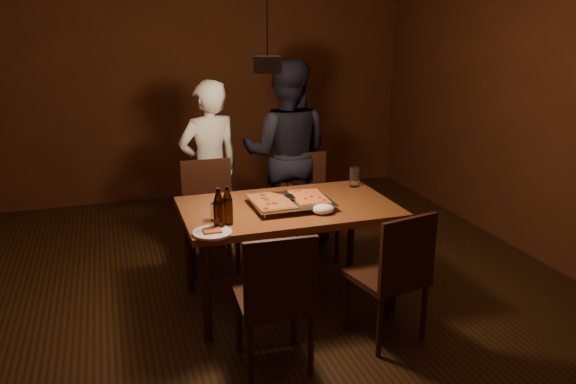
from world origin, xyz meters
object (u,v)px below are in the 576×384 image
object	(u,v)px
pizza_tray	(291,203)
pendant_lamp	(268,63)
chair_far_left	(209,204)
dining_table	(288,215)
plate_slice	(212,233)
chair_near_right	(395,266)
beer_bottle_a	(219,209)
chair_near_left	(277,291)
chair_far_right	(307,196)
diner_dark	(286,154)
beer_bottle_b	(228,205)
diner_white	(210,169)

from	to	relation	value
pizza_tray	pendant_lamp	distance (m)	1.02
chair_far_left	pizza_tray	distance (m)	0.99
dining_table	plate_slice	xyz separation A→B (m)	(-0.62, -0.38, 0.08)
chair_near_right	beer_bottle_a	distance (m)	1.17
chair_near_left	plate_slice	distance (m)	0.57
chair_far_right	pendant_lamp	size ratio (longest dim) A/B	0.44
beer_bottle_a	diner_dark	bearing A→B (deg)	57.64
beer_bottle_b	plate_slice	size ratio (longest dim) A/B	1.04
chair_far_left	pendant_lamp	bearing A→B (deg)	104.44
chair_near_right	plate_slice	distance (m)	1.16
pizza_tray	beer_bottle_a	distance (m)	0.64
dining_table	chair_near_right	bearing A→B (deg)	-58.04
chair_near_right	beer_bottle_b	bearing A→B (deg)	140.32
pizza_tray	beer_bottle_b	bearing A→B (deg)	-158.34
chair_near_left	dining_table	bearing A→B (deg)	70.61
diner_dark	plate_slice	bearing A→B (deg)	80.65
chair_far_right	chair_near_left	xyz separation A→B (m)	(-0.78, -1.63, 0.00)
pizza_tray	diner_dark	bearing A→B (deg)	71.91
plate_slice	pendant_lamp	xyz separation A→B (m)	(0.43, 0.22, 1.00)
plate_slice	diner_dark	xyz separation A→B (m)	(0.97, 1.51, 0.09)
beer_bottle_a	chair_near_right	bearing A→B (deg)	-23.45
beer_bottle_b	diner_dark	bearing A→B (deg)	58.53
dining_table	chair_far_left	xyz separation A→B (m)	(-0.42, 0.84, -0.14)
diner_dark	pendant_lamp	world-z (taller)	pendant_lamp
dining_table	pizza_tray	world-z (taller)	pizza_tray
chair_near_right	pizza_tray	world-z (taller)	chair_near_right
dining_table	beer_bottle_b	xyz separation A→B (m)	(-0.49, -0.24, 0.20)
chair_near_left	diner_dark	xyz separation A→B (m)	(0.69, 1.96, 0.31)
chair_far_right	beer_bottle_b	distance (m)	1.43
dining_table	pendant_lamp	world-z (taller)	pendant_lamp
chair_near_right	plate_slice	world-z (taller)	chair_near_right
chair_near_right	beer_bottle_a	world-z (taller)	beer_bottle_a
chair_far_right	beer_bottle_a	size ratio (longest dim) A/B	1.81
chair_near_right	diner_dark	distance (m)	1.90
pizza_tray	beer_bottle_b	distance (m)	0.55
chair_far_left	chair_near_right	xyz separation A→B (m)	(0.89, -1.58, 0.00)
diner_white	pendant_lamp	xyz separation A→B (m)	(0.17, -1.27, 0.99)
pizza_tray	diner_white	distance (m)	1.19
dining_table	pendant_lamp	bearing A→B (deg)	-138.78
dining_table	chair_near_left	distance (m)	0.90
dining_table	beer_bottle_b	size ratio (longest dim) A/B	5.88
beer_bottle_b	plate_slice	bearing A→B (deg)	-132.96
dining_table	pizza_tray	bearing A→B (deg)	-63.82
chair_near_right	dining_table	bearing A→B (deg)	110.32
beer_bottle_a	chair_far_right	bearing A→B (deg)	48.13
beer_bottle_a	diner_dark	distance (m)	1.69
chair_far_right	chair_near_right	xyz separation A→B (m)	(0.03, -1.55, 0.00)
dining_table	plate_slice	world-z (taller)	plate_slice
chair_far_right	diner_dark	bearing A→B (deg)	-75.67
diner_white	diner_dark	world-z (taller)	diner_dark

